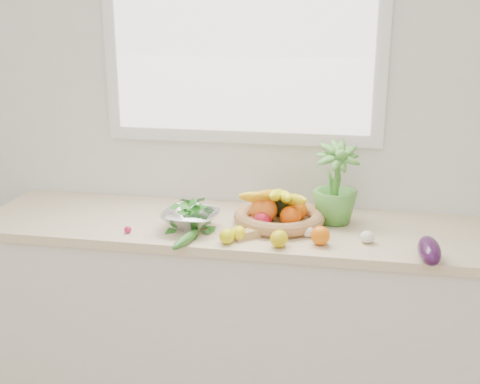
% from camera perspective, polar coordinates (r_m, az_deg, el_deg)
% --- Properties ---
extents(back_wall, '(4.50, 0.02, 2.70)m').
position_cam_1_polar(back_wall, '(2.83, 0.21, 7.74)').
color(back_wall, white).
rests_on(back_wall, ground).
extents(counter_cabinet, '(2.20, 0.58, 0.86)m').
position_cam_1_polar(counter_cabinet, '(2.86, -0.93, -11.81)').
color(counter_cabinet, silver).
rests_on(counter_cabinet, ground).
extents(countertop, '(2.24, 0.62, 0.04)m').
position_cam_1_polar(countertop, '(2.67, -0.98, -3.31)').
color(countertop, beige).
rests_on(countertop, counter_cabinet).
extents(window_frame, '(1.30, 0.03, 1.10)m').
position_cam_1_polar(window_frame, '(2.78, 0.17, 15.85)').
color(window_frame, white).
rests_on(window_frame, back_wall).
extents(window_pane, '(1.18, 0.01, 0.98)m').
position_cam_1_polar(window_pane, '(2.76, 0.09, 15.85)').
color(window_pane, white).
rests_on(window_pane, window_frame).
extents(orange_loose, '(0.10, 0.10, 0.08)m').
position_cam_1_polar(orange_loose, '(2.42, 7.63, -4.12)').
color(orange_loose, orange).
rests_on(orange_loose, countertop).
extents(lemon_a, '(0.08, 0.10, 0.07)m').
position_cam_1_polar(lemon_a, '(2.39, 3.72, -4.43)').
color(lemon_a, '#D4B80B').
rests_on(lemon_a, countertop).
extents(lemon_b, '(0.06, 0.08, 0.06)m').
position_cam_1_polar(lemon_b, '(2.42, -1.24, -4.20)').
color(lemon_b, '#D6D00B').
rests_on(lemon_b, countertop).
extents(lemon_c, '(0.07, 0.08, 0.06)m').
position_cam_1_polar(lemon_c, '(2.46, -0.13, -3.90)').
color(lemon_c, yellow).
rests_on(lemon_c, countertop).
extents(apple, '(0.09, 0.09, 0.08)m').
position_cam_1_polar(apple, '(2.54, 2.08, -2.90)').
color(apple, '#AB0D23').
rests_on(apple, countertop).
extents(ginger, '(0.11, 0.11, 0.04)m').
position_cam_1_polar(ginger, '(2.48, 0.68, -4.03)').
color(ginger, tan).
rests_on(ginger, countertop).
extents(garlic_a, '(0.07, 0.07, 0.05)m').
position_cam_1_polar(garlic_a, '(2.48, 11.97, -4.19)').
color(garlic_a, silver).
rests_on(garlic_a, countertop).
extents(garlic_b, '(0.07, 0.07, 0.04)m').
position_cam_1_polar(garlic_b, '(2.63, 4.96, -2.69)').
color(garlic_b, silver).
rests_on(garlic_b, countertop).
extents(garlic_c, '(0.06, 0.06, 0.05)m').
position_cam_1_polar(garlic_c, '(2.51, 6.48, -3.76)').
color(garlic_c, silver).
rests_on(garlic_c, countertop).
extents(eggplant, '(0.09, 0.22, 0.09)m').
position_cam_1_polar(eggplant, '(2.36, 17.51, -5.32)').
color(eggplant, '#2E0E33').
rests_on(eggplant, countertop).
extents(cucumber, '(0.08, 0.22, 0.04)m').
position_cam_1_polar(cucumber, '(2.43, -5.14, -4.48)').
color(cucumber, '#195318').
rests_on(cucumber, countertop).
extents(radish, '(0.04, 0.04, 0.03)m').
position_cam_1_polar(radish, '(2.58, -10.59, -3.53)').
color(radish, '#BF1741').
rests_on(radish, countertop).
extents(potted_herb, '(0.25, 0.25, 0.35)m').
position_cam_1_polar(potted_herb, '(2.64, 9.05, 0.85)').
color(potted_herb, '#4E9737').
rests_on(potted_herb, countertop).
extents(fruit_basket, '(0.43, 0.43, 0.19)m').
position_cam_1_polar(fruit_basket, '(2.63, 3.67, -1.92)').
color(fruit_basket, '#B0874E').
rests_on(fruit_basket, countertop).
extents(colander_with_spinach, '(0.26, 0.26, 0.12)m').
position_cam_1_polar(colander_with_spinach, '(2.57, -4.72, -2.17)').
color(colander_with_spinach, silver).
rests_on(colander_with_spinach, countertop).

